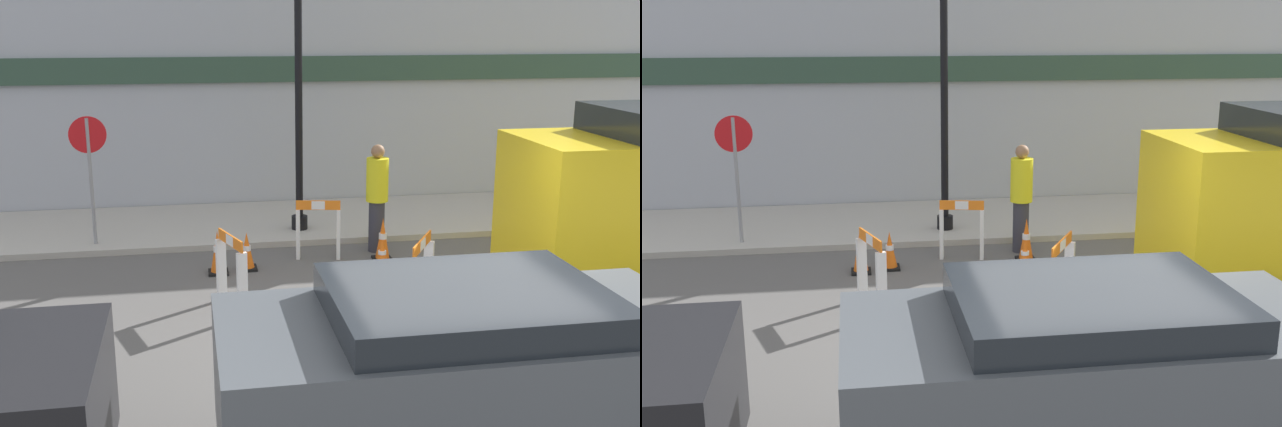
# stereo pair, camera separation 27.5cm
# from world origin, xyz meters

# --- Properties ---
(ground_plane) EXTENTS (60.00, 60.00, 0.00)m
(ground_plane) POSITION_xyz_m (0.00, 0.00, 0.00)
(ground_plane) COLOR #565451
(sidewalk_slab) EXTENTS (18.00, 2.95, 0.11)m
(sidewalk_slab) POSITION_xyz_m (0.00, 5.98, 0.05)
(sidewalk_slab) COLOR #ADA89E
(sidewalk_slab) RESTS_ON ground_plane
(storefront_facade) EXTENTS (18.00, 0.22, 5.50)m
(storefront_facade) POSITION_xyz_m (0.00, 7.53, 2.75)
(storefront_facade) COLOR #A3A8B2
(storefront_facade) RESTS_ON ground_plane
(streetlamp_post) EXTENTS (0.44, 0.44, 5.68)m
(streetlamp_post) POSITION_xyz_m (-1.01, 5.23, 3.73)
(streetlamp_post) COLOR black
(streetlamp_post) RESTS_ON sidewalk_slab
(stop_sign) EXTENTS (0.59, 0.16, 2.14)m
(stop_sign) POSITION_xyz_m (-4.51, 4.91, 1.54)
(stop_sign) COLOR gray
(stop_sign) RESTS_ON sidewalk_slab
(barricade_0) EXTENTS (0.38, 0.77, 1.03)m
(barricade_0) POSITION_xyz_m (-2.42, 1.84, 0.55)
(barricade_0) COLOR white
(barricade_0) RESTS_ON ground_plane
(barricade_1) EXTENTS (0.58, 0.84, 0.98)m
(barricade_1) POSITION_xyz_m (0.04, 1.39, 0.54)
(barricade_1) COLOR white
(barricade_1) RESTS_ON ground_plane
(barricade_2) EXTENTS (0.72, 0.27, 0.97)m
(barricade_2) POSITION_xyz_m (-0.92, 3.78, 0.51)
(barricade_2) COLOR white
(barricade_2) RESTS_ON ground_plane
(traffic_cone_0) EXTENTS (0.30, 0.30, 0.60)m
(traffic_cone_0) POSITION_xyz_m (-2.09, 3.44, 0.29)
(traffic_cone_0) COLOR black
(traffic_cone_0) RESTS_ON ground_plane
(traffic_cone_1) EXTENTS (0.30, 0.30, 0.68)m
(traffic_cone_1) POSITION_xyz_m (-2.54, 3.32, 0.33)
(traffic_cone_1) COLOR black
(traffic_cone_1) RESTS_ON ground_plane
(traffic_cone_2) EXTENTS (0.30, 0.30, 0.58)m
(traffic_cone_2) POSITION_xyz_m (-1.63, 0.85, 0.28)
(traffic_cone_2) COLOR black
(traffic_cone_2) RESTS_ON ground_plane
(traffic_cone_3) EXTENTS (0.30, 0.30, 0.46)m
(traffic_cone_3) POSITION_xyz_m (-0.04, 3.09, 0.22)
(traffic_cone_3) COLOR black
(traffic_cone_3) RESTS_ON ground_plane
(traffic_cone_4) EXTENTS (0.30, 0.30, 0.45)m
(traffic_cone_4) POSITION_xyz_m (0.17, 2.25, 0.22)
(traffic_cone_4) COLOR black
(traffic_cone_4) RESTS_ON ground_plane
(traffic_cone_5) EXTENTS (0.30, 0.30, 0.70)m
(traffic_cone_5) POSITION_xyz_m (0.09, 3.53, 0.34)
(traffic_cone_5) COLOR black
(traffic_cone_5) RESTS_ON ground_plane
(person_worker) EXTENTS (0.51, 0.51, 1.79)m
(person_worker) POSITION_xyz_m (0.11, 4.03, 0.96)
(person_worker) COLOR #33333D
(person_worker) RESTS_ON ground_plane
(parked_car_1) EXTENTS (4.02, 2.00, 1.66)m
(parked_car_1) POSITION_xyz_m (-0.76, -2.23, 0.94)
(parked_car_1) COLOR #4C5156
(parked_car_1) RESTS_ON ground_plane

